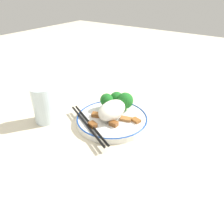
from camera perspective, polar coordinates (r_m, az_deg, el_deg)
ground_plane at (r=0.70m, az=0.00°, el=-2.63°), size 3.00×3.00×0.00m
plate at (r=0.70m, az=0.00°, el=-1.89°), size 0.23×0.23×0.02m
rice_mound at (r=0.68m, az=-0.09°, el=0.28°), size 0.11×0.07×0.05m
broccoli_back_left at (r=0.72m, az=3.47°, el=2.98°), size 0.05×0.05×0.06m
broccoli_back_center at (r=0.75m, az=1.22°, el=3.52°), size 0.05×0.05×0.05m
broccoli_back_right at (r=0.72m, az=-1.40°, el=3.08°), size 0.04×0.04×0.06m
meat_near_front at (r=0.68m, az=3.65°, el=-1.82°), size 0.03×0.04×0.01m
meat_near_left at (r=0.70m, az=-3.68°, el=-0.77°), size 0.03×0.04×0.01m
meat_near_right at (r=0.68m, az=6.27°, el=-2.16°), size 0.03×0.03×0.01m
meat_near_back at (r=0.65m, az=0.44°, el=-3.02°), size 0.02×0.03×0.01m
meat_on_rice_edge at (r=0.65m, az=-5.09°, el=-3.30°), size 0.03×0.03×0.01m
chopsticks at (r=0.66m, az=-6.18°, el=-3.18°), size 0.12×0.22×0.01m
drinking_glass at (r=0.71m, az=-17.42°, el=1.81°), size 0.07×0.07×0.12m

